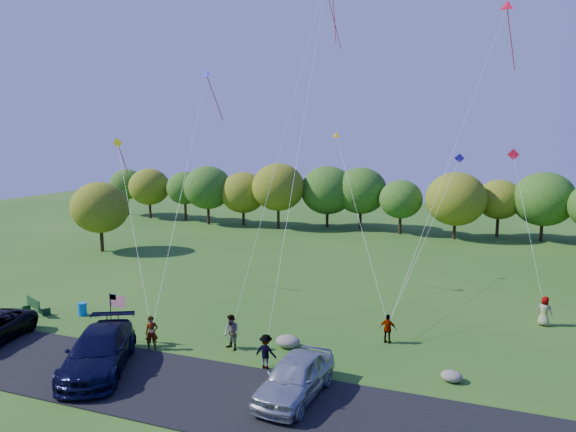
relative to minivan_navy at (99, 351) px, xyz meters
name	(u,v)px	position (x,y,z in m)	size (l,w,h in m)	color
ground	(209,352)	(3.79, 3.87, -1.01)	(140.00, 140.00, 0.00)	#245618
asphalt_lane	(166,385)	(3.79, -0.13, -0.98)	(44.00, 6.00, 0.06)	black
treeline	(383,195)	(6.51, 40.29, 3.74)	(75.22, 28.10, 8.40)	#332012
minivan_navy	(99,351)	(0.00, 0.00, 0.00)	(2.65, 6.52, 1.89)	black
minivan_silver	(295,377)	(9.67, 0.87, -0.05)	(2.11, 5.24, 1.78)	#B1B6BC
flyer_a	(152,333)	(0.84, 3.07, -0.10)	(0.66, 0.44, 1.82)	#4C4C59
flyer_b	(231,333)	(4.80, 4.52, -0.06)	(0.92, 0.72, 1.89)	#4C4C59
flyer_c	(266,352)	(7.38, 3.07, -0.15)	(1.11, 0.64, 1.72)	#4C4C59
flyer_d	(388,329)	(12.41, 8.30, -0.20)	(0.94, 0.39, 1.61)	#4C4C59
flyer_e	(544,311)	(20.74, 14.22, -0.11)	(0.87, 0.57, 1.79)	#4C4C59
park_bench	(34,306)	(-9.43, 5.13, -0.42)	(1.92, 1.07, 1.09)	#143719
trash_barrel	(82,309)	(-6.47, 6.06, -0.60)	(0.55, 0.55, 0.82)	blue
flag_assembly	(115,306)	(-1.53, 3.17, 1.10)	(1.02, 0.67, 2.77)	black
boulder_near	(288,341)	(7.50, 5.83, -0.67)	(1.33, 1.05, 0.67)	gray
boulder_far	(452,376)	(15.93, 4.77, -0.75)	(0.98, 0.82, 0.51)	slate
kites_aloft	(339,19)	(6.81, 18.17, 18.49)	(27.23, 8.88, 15.24)	#CD4E16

